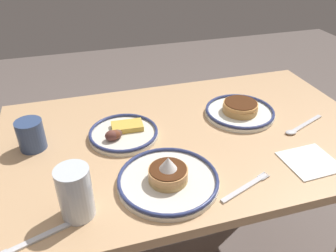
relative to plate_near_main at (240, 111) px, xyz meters
The scene contains 10 objects.
dining_table 0.27m from the plate_near_main, 17.34° to the left, with size 1.25×0.76×0.73m.
plate_near_main is the anchor object (origin of this frame).
plate_center_pancakes 0.43m from the plate_near_main, ahead, with size 0.23×0.23×0.05m.
plate_far_companion 0.45m from the plate_near_main, 38.35° to the left, with size 0.28×0.28×0.09m.
coffee_mug 0.71m from the plate_near_main, ahead, with size 0.08×0.11×0.10m.
drinking_glass 0.68m from the plate_near_main, 28.51° to the left, with size 0.08×0.08×0.14m.
paper_napkin 0.32m from the plate_near_main, 103.65° to the left, with size 0.15×0.14×0.00m, color white.
fork_near 0.79m from the plate_near_main, 28.53° to the left, with size 0.18×0.08×0.01m.
fork_far 0.39m from the plate_near_main, 65.91° to the left, with size 0.17×0.08×0.01m.
tea_spoon 0.21m from the plate_near_main, 137.69° to the left, with size 0.19×0.09×0.01m.
Camera 1 is at (0.34, 0.88, 1.35)m, focal length 35.97 mm.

